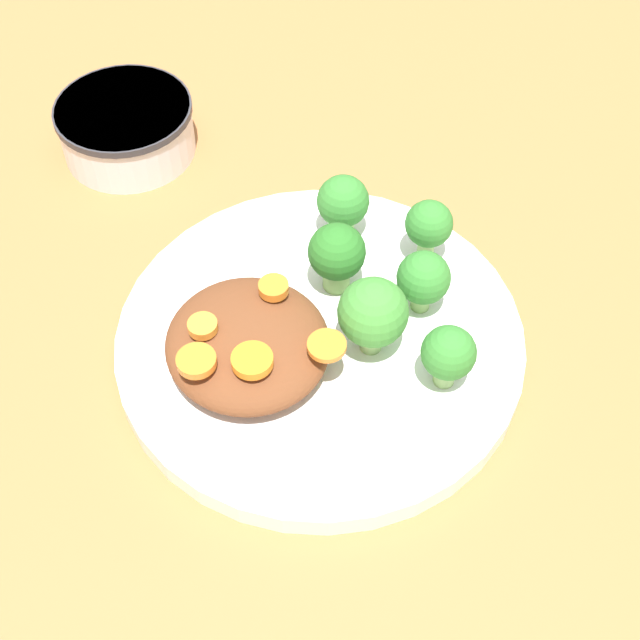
% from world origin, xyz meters
% --- Properties ---
extents(ground_plane, '(4.00, 4.00, 0.00)m').
position_xyz_m(ground_plane, '(0.00, 0.00, 0.00)').
color(ground_plane, '#9E6638').
extents(plate, '(0.28, 0.28, 0.02)m').
position_xyz_m(plate, '(0.00, 0.00, 0.01)').
color(plate, white).
rests_on(plate, ground_plane).
extents(dip_bowl, '(0.11, 0.11, 0.05)m').
position_xyz_m(dip_bowl, '(-0.06, 0.26, 0.03)').
color(dip_bowl, silver).
rests_on(dip_bowl, ground_plane).
extents(stew_mound, '(0.11, 0.11, 0.03)m').
position_xyz_m(stew_mound, '(-0.05, -0.00, 0.04)').
color(stew_mound, brown).
rests_on(stew_mound, plate).
extents(broccoli_floret_0, '(0.03, 0.03, 0.05)m').
position_xyz_m(broccoli_floret_0, '(0.10, 0.03, 0.05)').
color(broccoli_floret_0, '#7FA85B').
rests_on(broccoli_floret_0, plate).
extents(broccoli_floret_1, '(0.04, 0.04, 0.06)m').
position_xyz_m(broccoli_floret_1, '(0.03, 0.04, 0.05)').
color(broccoli_floret_1, '#759E51').
rests_on(broccoli_floret_1, plate).
extents(broccoli_floret_2, '(0.04, 0.04, 0.05)m').
position_xyz_m(broccoli_floret_2, '(0.07, -0.01, 0.05)').
color(broccoli_floret_2, '#759E51').
rests_on(broccoli_floret_2, plate).
extents(broccoli_floret_3, '(0.04, 0.04, 0.05)m').
position_xyz_m(broccoli_floret_3, '(0.06, -0.07, 0.05)').
color(broccoli_floret_3, '#7FA85B').
rests_on(broccoli_floret_3, plate).
extents(broccoli_floret_4, '(0.04, 0.04, 0.05)m').
position_xyz_m(broccoli_floret_4, '(0.06, 0.08, 0.05)').
color(broccoli_floret_4, '#7FA85B').
rests_on(broccoli_floret_4, plate).
extents(broccoli_floret_5, '(0.05, 0.05, 0.06)m').
position_xyz_m(broccoli_floret_5, '(0.03, -0.02, 0.05)').
color(broccoli_floret_5, '#7FA85B').
rests_on(broccoli_floret_5, plate).
extents(carrot_slice_0, '(0.03, 0.03, 0.01)m').
position_xyz_m(carrot_slice_0, '(-0.06, -0.03, 0.06)').
color(carrot_slice_0, orange).
rests_on(carrot_slice_0, stew_mound).
extents(carrot_slice_1, '(0.02, 0.02, 0.01)m').
position_xyz_m(carrot_slice_1, '(-0.08, 0.01, 0.06)').
color(carrot_slice_1, orange).
rests_on(carrot_slice_1, stew_mound).
extents(carrot_slice_2, '(0.03, 0.03, 0.00)m').
position_xyz_m(carrot_slice_2, '(-0.01, -0.04, 0.06)').
color(carrot_slice_2, orange).
rests_on(carrot_slice_2, stew_mound).
extents(carrot_slice_3, '(0.02, 0.02, 0.01)m').
position_xyz_m(carrot_slice_3, '(-0.02, 0.02, 0.06)').
color(carrot_slice_3, orange).
rests_on(carrot_slice_3, stew_mound).
extents(carrot_slice_4, '(0.03, 0.03, 0.01)m').
position_xyz_m(carrot_slice_4, '(-0.09, -0.01, 0.06)').
color(carrot_slice_4, orange).
rests_on(carrot_slice_4, stew_mound).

